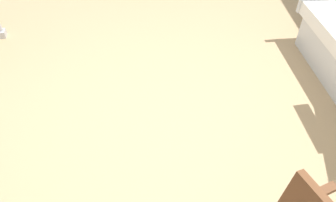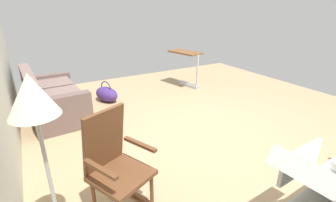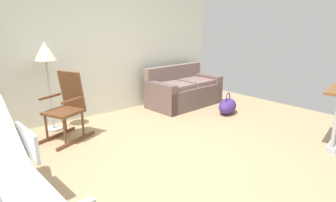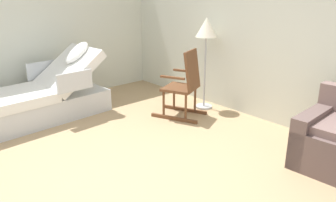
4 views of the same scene
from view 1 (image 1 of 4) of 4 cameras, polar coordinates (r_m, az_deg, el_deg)
name	(u,v)px [view 1 (image 1 of 4)]	position (r m, az deg, el deg)	size (l,w,h in m)	color
ground_plane	(151,111)	(2.90, -3.05, -1.88)	(7.32, 7.32, 0.00)	tan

